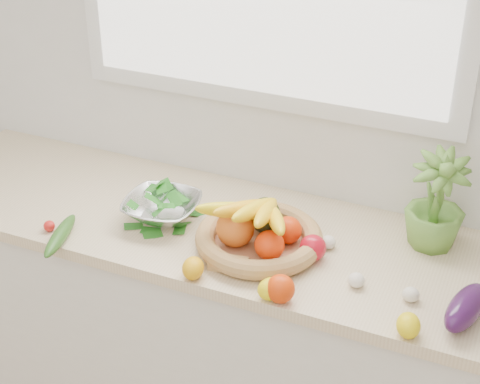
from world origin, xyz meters
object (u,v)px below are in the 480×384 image
at_px(apple, 313,248).
at_px(potted_herb, 436,202).
at_px(colander_with_spinach, 162,204).
at_px(eggplant, 466,307).
at_px(cucumber, 60,235).
at_px(fruit_basket, 258,232).

bearing_deg(apple, potted_herb, 35.81).
distance_m(potted_herb, colander_with_spinach, 0.84).
relative_size(apple, eggplant, 0.37).
bearing_deg(potted_herb, cucumber, -157.05).
height_order(eggplant, colander_with_spinach, colander_with_spinach).
xyz_separation_m(fruit_basket, colander_with_spinach, (-0.34, 0.02, 0.01)).
height_order(fruit_basket, colander_with_spinach, fruit_basket).
bearing_deg(fruit_basket, potted_herb, 25.53).
distance_m(apple, eggplant, 0.47).
xyz_separation_m(apple, eggplant, (0.45, -0.11, 0.00)).
bearing_deg(apple, fruit_basket, -177.48).
height_order(cucumber, potted_herb, potted_herb).
height_order(cucumber, colander_with_spinach, colander_with_spinach).
bearing_deg(colander_with_spinach, cucumber, -134.93).
bearing_deg(colander_with_spinach, potted_herb, 14.57).
relative_size(eggplant, cucumber, 0.90).
bearing_deg(potted_herb, eggplant, -65.06).
distance_m(eggplant, colander_with_spinach, 0.97).
xyz_separation_m(apple, fruit_basket, (-0.17, -0.01, 0.01)).
relative_size(eggplant, fruit_basket, 0.48).
height_order(apple, eggplant, eggplant).
bearing_deg(cucumber, potted_herb, 22.95).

